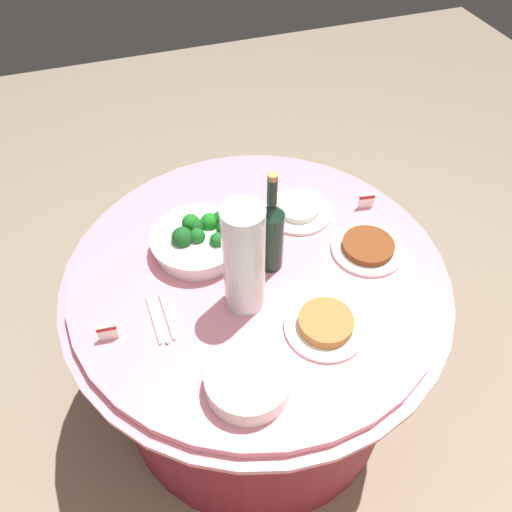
% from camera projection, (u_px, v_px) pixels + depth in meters
% --- Properties ---
extents(ground_plane, '(6.00, 6.00, 0.00)m').
position_uv_depth(ground_plane, '(256.00, 387.00, 2.03)').
color(ground_plane, gray).
extents(buffet_table, '(1.16, 1.16, 0.74)m').
position_uv_depth(buffet_table, '(256.00, 336.00, 1.75)').
color(buffet_table, maroon).
rests_on(buffet_table, ground_plane).
extents(broccoli_bowl, '(0.28, 0.28, 0.11)m').
position_uv_depth(broccoli_bowl, '(199.00, 239.00, 1.51)').
color(broccoli_bowl, white).
rests_on(broccoli_bowl, buffet_table).
extents(plate_stack, '(0.21, 0.21, 0.06)m').
position_uv_depth(plate_stack, '(248.00, 380.00, 1.20)').
color(plate_stack, white).
rests_on(plate_stack, buffet_table).
extents(wine_bottle, '(0.07, 0.07, 0.34)m').
position_uv_depth(wine_bottle, '(271.00, 234.00, 1.40)').
color(wine_bottle, '#162E21').
rests_on(wine_bottle, buffet_table).
extents(decorative_fruit_vase, '(0.11, 0.11, 0.34)m').
position_uv_depth(decorative_fruit_vase, '(244.00, 265.00, 1.29)').
color(decorative_fruit_vase, silver).
rests_on(decorative_fruit_vase, buffet_table).
extents(serving_tongs, '(0.05, 0.17, 0.01)m').
position_uv_depth(serving_tongs, '(161.00, 321.00, 1.35)').
color(serving_tongs, silver).
rests_on(serving_tongs, buffet_table).
extents(food_plate_rice, '(0.22, 0.22, 0.03)m').
position_uv_depth(food_plate_rice, '(298.00, 210.00, 1.64)').
color(food_plate_rice, white).
rests_on(food_plate_rice, buffet_table).
extents(food_plate_stir_fry, '(0.22, 0.22, 0.03)m').
position_uv_depth(food_plate_stir_fry, '(368.00, 248.00, 1.52)').
color(food_plate_stir_fry, white).
rests_on(food_plate_stir_fry, buffet_table).
extents(food_plate_peanuts, '(0.22, 0.22, 0.04)m').
position_uv_depth(food_plate_peanuts, '(325.00, 324.00, 1.33)').
color(food_plate_peanuts, white).
rests_on(food_plate_peanuts, buffet_table).
extents(label_placard_front, '(0.05, 0.02, 0.05)m').
position_uv_depth(label_placard_front, '(367.00, 200.00, 1.64)').
color(label_placard_front, white).
rests_on(label_placard_front, buffet_table).
extents(label_placard_mid, '(0.05, 0.01, 0.05)m').
position_uv_depth(label_placard_mid, '(107.00, 332.00, 1.30)').
color(label_placard_mid, white).
rests_on(label_placard_mid, buffet_table).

